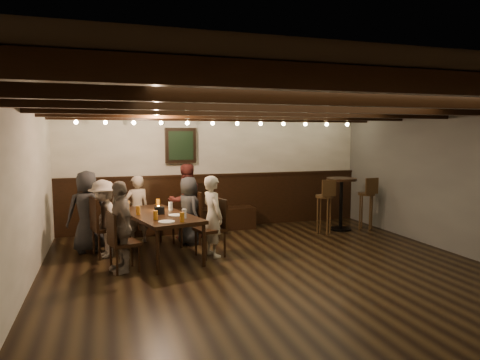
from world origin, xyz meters
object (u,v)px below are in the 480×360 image
object	(u,v)px
chair_left_near	(106,238)
chair_left_far	(123,253)
dining_table	(158,217)
person_right_near	(189,211)
person_left_far	(120,227)
bar_stool_left	(324,213)
person_bench_right	(186,201)
person_bench_centre	(137,209)
bar_stool_right	(366,210)
person_bench_left	(88,211)
person_right_far	(213,216)
high_top_table	(341,196)
chair_right_far	(211,239)
chair_right_near	(187,228)
person_left_near	(104,218)

from	to	relation	value
chair_left_near	chair_left_far	world-z (taller)	chair_left_near
dining_table	person_right_near	xyz separation A→B (m)	(0.61, 0.63, -0.03)
chair_left_near	chair_left_far	bearing A→B (deg)	0.15
chair_left_near	chair_left_far	distance (m)	0.90
person_left_far	bar_stool_left	xyz separation A→B (m)	(3.95, 1.25, -0.25)
chair_left_far	person_bench_right	xyz separation A→B (m)	(1.22, 1.72, 0.45)
person_bench_right	bar_stool_left	distance (m)	2.75
person_bench_centre	bar_stool_right	bearing A→B (deg)	161.09
dining_table	person_right_near	size ratio (longest dim) A/B	1.65
chair_left_far	person_right_near	size ratio (longest dim) A/B	0.71
dining_table	bar_stool_right	bearing A→B (deg)	-5.82
person_bench_left	person_right_far	world-z (taller)	person_bench_left
person_bench_centre	chair_left_far	bearing A→B (deg)	64.42
person_right_near	high_top_table	world-z (taller)	person_right_near
person_bench_right	person_right_near	distance (m)	0.48
chair_right_far	person_bench_right	size ratio (longest dim) A/B	0.66
person_bench_left	person_bench_centre	distance (m)	0.92
person_right_far	bar_stool_right	bearing A→B (deg)	-89.93
chair_left_far	chair_right_near	bearing A→B (deg)	122.04
person_right_near	bar_stool_left	bearing A→B (deg)	-104.68
person_bench_right	person_left_far	distance (m)	2.13
chair_left_near	person_bench_right	distance (m)	1.73
person_bench_right	person_right_near	size ratio (longest dim) A/B	1.16
dining_table	chair_right_far	distance (m)	0.92
chair_left_far	bar_stool_right	world-z (taller)	bar_stool_right
chair_right_near	bar_stool_left	bearing A→B (deg)	-104.53
dining_table	chair_left_far	size ratio (longest dim) A/B	2.34
person_left_far	bar_stool_right	distance (m)	5.12
chair_left_far	person_bench_left	size ratio (longest dim) A/B	0.63
person_right_far	bar_stool_left	world-z (taller)	person_right_far
person_right_near	bar_stool_left	size ratio (longest dim) A/B	1.11
person_bench_left	chair_right_far	bearing A→B (deg)	140.19
person_bench_right	bar_stool_right	world-z (taller)	person_bench_right
person_bench_right	bar_stool_right	bearing A→B (deg)	158.79
chair_left_far	person_right_far	xyz separation A→B (m)	(1.42, 0.37, 0.39)
person_bench_left	person_right_far	xyz separation A→B (m)	(1.94, -0.89, -0.03)
chair_right_far	person_right_far	distance (m)	0.37
chair_right_near	person_left_near	world-z (taller)	person_left_near
person_bench_centre	person_left_near	distance (m)	0.96
chair_right_far	person_bench_left	world-z (taller)	person_bench_left
chair_left_near	person_bench_left	distance (m)	0.62
person_bench_centre	person_right_near	world-z (taller)	person_bench_centre
person_bench_left	chair_left_far	bearing A→B (deg)	97.67
chair_right_near	bar_stool_left	size ratio (longest dim) A/B	0.87
person_left_near	person_right_far	world-z (taller)	person_right_far
dining_table	chair_left_far	xyz separation A→B (m)	(-0.58, -0.62, -0.38)
person_left_near	chair_right_near	bearing A→B (deg)	90.00
person_bench_centre	person_right_far	distance (m)	1.68
person_right_near	bar_stool_left	world-z (taller)	person_right_near
person_bench_left	bar_stool_right	size ratio (longest dim) A/B	1.25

